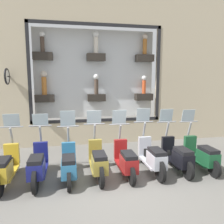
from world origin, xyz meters
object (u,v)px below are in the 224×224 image
object	(u,v)px
scooter_green_0	(202,155)
scooter_silver_2	(152,157)
scooter_red_3	(126,160)
scooter_yellow_7	(5,168)
scooter_teal_5	(69,164)
scooter_navy_6	(38,165)
scooter_black_1	(178,156)
scooter_olive_4	(98,161)

from	to	relation	value
scooter_green_0	scooter_silver_2	xyz separation A→B (m)	(0.01, 1.49, 0.03)
scooter_red_3	scooter_yellow_7	distance (m)	2.98
scooter_silver_2	scooter_red_3	world-z (taller)	scooter_silver_2
scooter_red_3	scooter_yellow_7	world-z (taller)	scooter_red_3
scooter_silver_2	scooter_teal_5	size ratio (longest dim) A/B	1.01
scooter_navy_6	scooter_black_1	bearing A→B (deg)	-90.06
scooter_silver_2	scooter_yellow_7	xyz separation A→B (m)	(-0.00, 3.73, -0.00)
scooter_teal_5	scooter_navy_6	size ratio (longest dim) A/B	0.99
scooter_silver_2	scooter_teal_5	xyz separation A→B (m)	(-0.01, 2.24, -0.03)
scooter_green_0	scooter_yellow_7	world-z (taller)	scooter_yellow_7
scooter_silver_2	scooter_olive_4	distance (m)	1.49
scooter_silver_2	scooter_navy_6	distance (m)	2.98
scooter_teal_5	scooter_yellow_7	xyz separation A→B (m)	(0.01, 1.49, 0.03)
scooter_black_1	scooter_red_3	size ratio (longest dim) A/B	1.00
scooter_navy_6	scooter_silver_2	bearing A→B (deg)	-89.96
scooter_black_1	scooter_silver_2	xyz separation A→B (m)	(0.01, 0.75, 0.02)
scooter_green_0	scooter_yellow_7	size ratio (longest dim) A/B	0.99
scooter_black_1	scooter_yellow_7	world-z (taller)	scooter_black_1
scooter_teal_5	scooter_yellow_7	distance (m)	1.49
scooter_red_3	scooter_navy_6	distance (m)	2.24
scooter_teal_5	scooter_green_0	bearing A→B (deg)	-90.03
scooter_yellow_7	scooter_olive_4	bearing A→B (deg)	-90.00
scooter_olive_4	scooter_teal_5	distance (m)	0.75
scooter_black_1	scooter_teal_5	bearing A→B (deg)	90.03
scooter_silver_2	scooter_teal_5	bearing A→B (deg)	90.19
scooter_red_3	scooter_black_1	bearing A→B (deg)	-89.92
scooter_black_1	scooter_navy_6	world-z (taller)	scooter_black_1
scooter_olive_4	scooter_black_1	bearing A→B (deg)	-90.10
scooter_green_0	scooter_yellow_7	bearing A→B (deg)	89.92
scooter_silver_2	scooter_olive_4	size ratio (longest dim) A/B	1.00
scooter_silver_2	scooter_red_3	xyz separation A→B (m)	(-0.01, 0.75, -0.03)
scooter_black_1	scooter_silver_2	world-z (taller)	scooter_silver_2
scooter_silver_2	scooter_black_1	bearing A→B (deg)	-90.44
scooter_black_1	scooter_red_3	xyz separation A→B (m)	(-0.00, 1.49, -0.01)
scooter_black_1	scooter_navy_6	xyz separation A→B (m)	(0.00, 3.73, 0.02)
scooter_red_3	scooter_teal_5	size ratio (longest dim) A/B	1.00
scooter_silver_2	scooter_olive_4	world-z (taller)	scooter_silver_2
scooter_green_0	scooter_red_3	xyz separation A→B (m)	(0.00, 2.24, 0.00)
scooter_black_1	scooter_teal_5	world-z (taller)	scooter_teal_5
scooter_green_0	scooter_silver_2	world-z (taller)	scooter_silver_2
scooter_silver_2	scooter_red_3	bearing A→B (deg)	90.61
scooter_black_1	scooter_green_0	bearing A→B (deg)	-90.29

